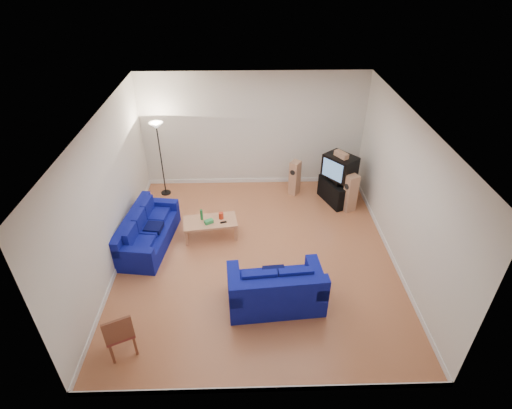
{
  "coord_description": "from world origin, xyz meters",
  "views": [
    {
      "loc": [
        -0.2,
        -6.82,
        5.9
      ],
      "look_at": [
        0.0,
        0.4,
        1.1
      ],
      "focal_mm": 28.0,
      "sensor_mm": 36.0,
      "label": 1
    }
  ],
  "objects_px": {
    "sofa_loveseat": "(276,291)",
    "television": "(340,167)",
    "sofa_three_seat": "(146,234)",
    "tv_stand": "(336,191)",
    "coffee_table": "(210,223)"
  },
  "relations": [
    {
      "from": "sofa_three_seat",
      "to": "television",
      "type": "height_order",
      "value": "television"
    },
    {
      "from": "sofa_loveseat",
      "to": "sofa_three_seat",
      "type": "bearing_deg",
      "value": 141.21
    },
    {
      "from": "coffee_table",
      "to": "television",
      "type": "relative_size",
      "value": 1.35
    },
    {
      "from": "sofa_three_seat",
      "to": "sofa_loveseat",
      "type": "distance_m",
      "value": 3.42
    },
    {
      "from": "sofa_three_seat",
      "to": "tv_stand",
      "type": "relative_size",
      "value": 2.14
    },
    {
      "from": "coffee_table",
      "to": "tv_stand",
      "type": "height_order",
      "value": "tv_stand"
    },
    {
      "from": "sofa_loveseat",
      "to": "coffee_table",
      "type": "distance_m",
      "value": 2.57
    },
    {
      "from": "sofa_three_seat",
      "to": "coffee_table",
      "type": "xyz_separation_m",
      "value": [
        1.44,
        0.25,
        0.1
      ]
    },
    {
      "from": "television",
      "to": "coffee_table",
      "type": "bearing_deg",
      "value": -104.62
    },
    {
      "from": "sofa_loveseat",
      "to": "television",
      "type": "bearing_deg",
      "value": 57.88
    },
    {
      "from": "sofa_loveseat",
      "to": "coffee_table",
      "type": "relative_size",
      "value": 1.44
    },
    {
      "from": "sofa_loveseat",
      "to": "tv_stand",
      "type": "bearing_deg",
      "value": 57.89
    },
    {
      "from": "sofa_three_seat",
      "to": "tv_stand",
      "type": "distance_m",
      "value": 5.01
    },
    {
      "from": "tv_stand",
      "to": "television",
      "type": "xyz_separation_m",
      "value": [
        0.01,
        0.02,
        0.72
      ]
    },
    {
      "from": "sofa_three_seat",
      "to": "television",
      "type": "distance_m",
      "value": 5.08
    }
  ]
}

